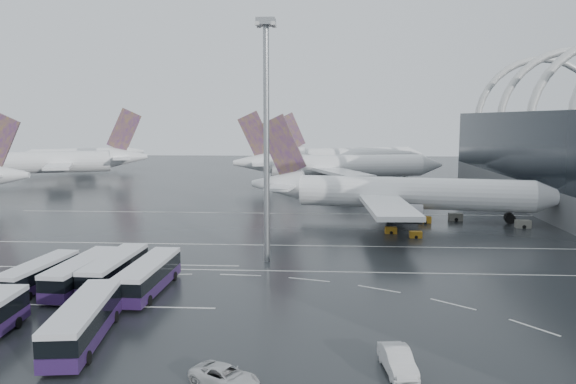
# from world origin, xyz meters

# --- Properties ---
(ground) EXTENTS (420.00, 420.00, 0.00)m
(ground) POSITION_xyz_m (0.00, 0.00, 0.00)
(ground) COLOR black
(ground) RESTS_ON ground
(lane_marking_near) EXTENTS (120.00, 0.25, 0.01)m
(lane_marking_near) POSITION_xyz_m (0.00, -2.00, 0.01)
(lane_marking_near) COLOR white
(lane_marking_near) RESTS_ON ground
(lane_marking_mid) EXTENTS (120.00, 0.25, 0.01)m
(lane_marking_mid) POSITION_xyz_m (0.00, 12.00, 0.01)
(lane_marking_mid) COLOR white
(lane_marking_mid) RESTS_ON ground
(lane_marking_far) EXTENTS (120.00, 0.25, 0.01)m
(lane_marking_far) POSITION_xyz_m (0.00, 40.00, 0.01)
(lane_marking_far) COLOR white
(lane_marking_far) RESTS_ON ground
(bus_bay_line_south) EXTENTS (28.00, 0.25, 0.01)m
(bus_bay_line_south) POSITION_xyz_m (-24.00, -16.00, 0.01)
(bus_bay_line_south) COLOR white
(bus_bay_line_south) RESTS_ON ground
(bus_bay_line_north) EXTENTS (28.00, 0.25, 0.01)m
(bus_bay_line_north) POSITION_xyz_m (-24.00, 0.00, 0.01)
(bus_bay_line_north) COLOR white
(bus_bay_line_north) RESTS_ON ground
(airliner_main) EXTENTS (57.39, 49.74, 19.47)m
(airliner_main) POSITION_xyz_m (14.25, 34.13, 4.88)
(airliner_main) COLOR white
(airliner_main) RESTS_ON ground
(airliner_gate_b) EXTENTS (59.59, 53.02, 20.71)m
(airliner_gate_b) POSITION_xyz_m (4.42, 88.62, 5.18)
(airliner_gate_b) COLOR white
(airliner_gate_b) RESTS_ON ground
(airliner_gate_c) EXTENTS (55.39, 50.57, 20.59)m
(airliner_gate_c) POSITION_xyz_m (9.96, 129.33, 5.15)
(airliner_gate_c) COLOR white
(airliner_gate_c) RESTS_ON ground
(jet_remote_mid) EXTENTS (48.80, 39.73, 21.80)m
(jet_remote_mid) POSITION_xyz_m (-76.21, 94.30, 5.63)
(jet_remote_mid) COLOR white
(jet_remote_mid) RESTS_ON ground
(jet_remote_far) EXTENTS (41.27, 33.85, 19.58)m
(jet_remote_far) POSITION_xyz_m (-85.33, 128.52, 5.05)
(jet_remote_far) COLOR white
(jet_remote_far) RESTS_ON ground
(bus_row_near_a) EXTENTS (4.01, 12.40, 3.00)m
(bus_row_near_a) POSITION_xyz_m (-30.51, -10.81, 1.65)
(bus_row_near_a) COLOR #301645
(bus_row_near_a) RESTS_ON ground
(bus_row_near_b) EXTENTS (3.76, 13.35, 3.25)m
(bus_row_near_b) POSITION_xyz_m (-25.84, -10.42, 1.79)
(bus_row_near_b) COLOR #301645
(bus_row_near_b) RESTS_ON ground
(bus_row_near_c) EXTENTS (3.55, 13.57, 3.32)m
(bus_row_near_c) POSITION_xyz_m (-22.68, -8.98, 1.82)
(bus_row_near_c) COLOR #301645
(bus_row_near_c) RESTS_ON ground
(bus_row_near_d) EXTENTS (3.60, 13.75, 3.36)m
(bus_row_near_d) POSITION_xyz_m (-18.11, -11.16, 1.85)
(bus_row_near_d) COLOR #301645
(bus_row_near_d) RESTS_ON ground
(bus_row_far_c) EXTENTS (4.83, 14.14, 3.41)m
(bus_row_far_c) POSITION_xyz_m (-19.35, -24.97, 1.87)
(bus_row_far_c) COLOR #301645
(bus_row_far_c) RESTS_ON ground
(van_curve_a) EXTENTS (5.71, 4.65, 1.45)m
(van_curve_a) POSITION_xyz_m (-6.29, -32.03, 0.72)
(van_curve_a) COLOR silver
(van_curve_a) RESTS_ON ground
(van_curve_c) EXTENTS (2.56, 5.63, 1.79)m
(van_curve_c) POSITION_xyz_m (6.08, -29.05, 0.89)
(van_curve_c) COLOR silver
(van_curve_c) RESTS_ON ground
(floodlight_mast) EXTENTS (2.37, 2.37, 30.92)m
(floodlight_mast) POSITION_xyz_m (-6.67, 2.62, 19.45)
(floodlight_mast) COLOR gray
(floodlight_mast) RESTS_ON ground
(gse_cart_belly_a) EXTENTS (1.90, 1.12, 1.04)m
(gse_cart_belly_a) POSITION_xyz_m (15.23, 18.49, 0.52)
(gse_cart_belly_a) COLOR #AF7517
(gse_cart_belly_a) RESTS_ON ground
(gse_cart_belly_b) EXTENTS (2.42, 1.43, 1.32)m
(gse_cart_belly_b) POSITION_xyz_m (25.01, 34.12, 0.66)
(gse_cart_belly_b) COLOR slate
(gse_cart_belly_b) RESTS_ON ground
(gse_cart_belly_c) EXTENTS (1.89, 1.12, 1.03)m
(gse_cart_belly_c) POSITION_xyz_m (11.75, 21.66, 0.51)
(gse_cart_belly_c) COLOR #AF7517
(gse_cart_belly_c) RESTS_ON ground
(gse_cart_belly_d) EXTENTS (2.43, 1.44, 1.33)m
(gse_cart_belly_d) POSITION_xyz_m (34.91, 27.80, 0.66)
(gse_cart_belly_d) COLOR slate
(gse_cart_belly_d) RESTS_ON ground
(gse_cart_belly_e) EXTENTS (2.14, 1.27, 1.17)m
(gse_cart_belly_e) POSITION_xyz_m (18.94, 31.30, 0.58)
(gse_cart_belly_e) COLOR #AF7517
(gse_cart_belly_e) RESTS_ON ground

